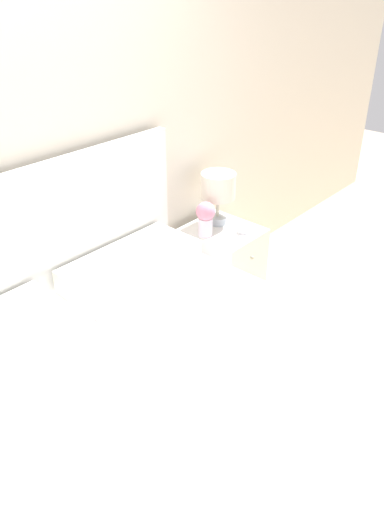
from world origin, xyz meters
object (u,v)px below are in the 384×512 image
bed (160,414)px  table_lamp (218,189)px  flower_vase (206,217)px  nightstand (222,265)px  teacup (244,229)px

bed → table_lamp: (1.30, 0.73, 0.49)m
bed → flower_vase: (1.11, 0.68, 0.38)m
flower_vase → nightstand: bearing=-14.0°
nightstand → teacup: teacup is taller
bed → teacup: bearing=21.3°
bed → flower_vase: bed is taller
flower_vase → table_lamp: bearing=16.2°
bed → flower_vase: 1.35m
nightstand → table_lamp: 0.54m
table_lamp → bed: bearing=-150.6°
nightstand → flower_vase: 0.44m
table_lamp → flower_vase: table_lamp is taller
teacup → table_lamp: bearing=91.6°
nightstand → teacup: bearing=-68.0°
flower_vase → teacup: flower_vase is taller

